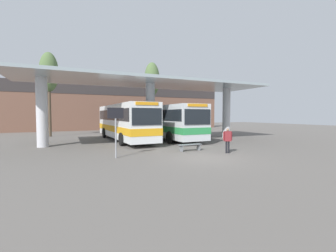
{
  "coord_description": "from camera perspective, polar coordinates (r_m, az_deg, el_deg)",
  "views": [
    {
      "loc": [
        -7.02,
        -10.68,
        2.42
      ],
      "look_at": [
        0.0,
        4.79,
        1.6
      ],
      "focal_mm": 24.0,
      "sensor_mm": 36.0,
      "label": 1
    }
  ],
  "objects": [
    {
      "name": "townhouse_backdrop",
      "position": [
        38.01,
        -13.81,
        5.59
      ],
      "size": [
        40.0,
        0.58,
        7.45
      ],
      "color": "brown",
      "rests_on": "ground_plane"
    },
    {
      "name": "poplar_tree_behind_left",
      "position": [
        29.03,
        -28.0,
        11.81
      ],
      "size": [
        2.0,
        2.0,
        9.45
      ],
      "color": "#473A2B",
      "rests_on": "ground_plane"
    },
    {
      "name": "waiting_bench_near_pillar",
      "position": [
        15.29,
        5.64,
        -5.06
      ],
      "size": [
        1.66,
        0.44,
        0.46
      ],
      "color": "slate",
      "rests_on": "ground_plane"
    },
    {
      "name": "parked_car_street",
      "position": [
        35.38,
        -5.87,
        0.38
      ],
      "size": [
        4.61,
        2.14,
        1.99
      ],
      "rotation": [
        0.0,
        0.0,
        0.07
      ],
      "color": "navy",
      "rests_on": "ground_plane"
    },
    {
      "name": "transit_bus_left_bay",
      "position": [
        22.02,
        -11.13,
        1.34
      ],
      "size": [
        3.01,
        12.55,
        3.39
      ],
      "rotation": [
        0.0,
        0.0,
        3.17
      ],
      "color": "white",
      "rests_on": "ground_plane"
    },
    {
      "name": "ground_plane",
      "position": [
        13.01,
        8.84,
        -7.99
      ],
      "size": [
        100.0,
        100.0,
        0.0
      ],
      "primitive_type": "plane",
      "color": "#605B56"
    },
    {
      "name": "poplar_tree_behind_right",
      "position": [
        32.49,
        -4.1,
        11.54
      ],
      "size": [
        2.16,
        2.16,
        9.87
      ],
      "color": "#473A2B",
      "rests_on": "ground_plane"
    },
    {
      "name": "station_canopy",
      "position": [
        20.75,
        -4.54,
        9.28
      ],
      "size": [
        22.35,
        6.77,
        5.52
      ],
      "color": "silver",
      "rests_on": "ground_plane"
    },
    {
      "name": "pedestrian_waiting",
      "position": [
        14.77,
        14.9,
        -2.98
      ],
      "size": [
        0.57,
        0.37,
        1.58
      ],
      "rotation": [
        0.0,
        0.0,
        -0.39
      ],
      "color": "black",
      "rests_on": "ground_plane"
    },
    {
      "name": "info_sign_platform",
      "position": [
        12.91,
        -13.16,
        0.96
      ],
      "size": [
        0.9,
        0.09,
        2.84
      ],
      "color": "gray",
      "rests_on": "ground_plane"
    },
    {
      "name": "transit_bus_center_bay",
      "position": [
        23.03,
        -0.77,
        1.39
      ],
      "size": [
        3.04,
        12.25,
        3.34
      ],
      "rotation": [
        0.0,
        0.0,
        3.16
      ],
      "color": "silver",
      "rests_on": "ground_plane"
    }
  ]
}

